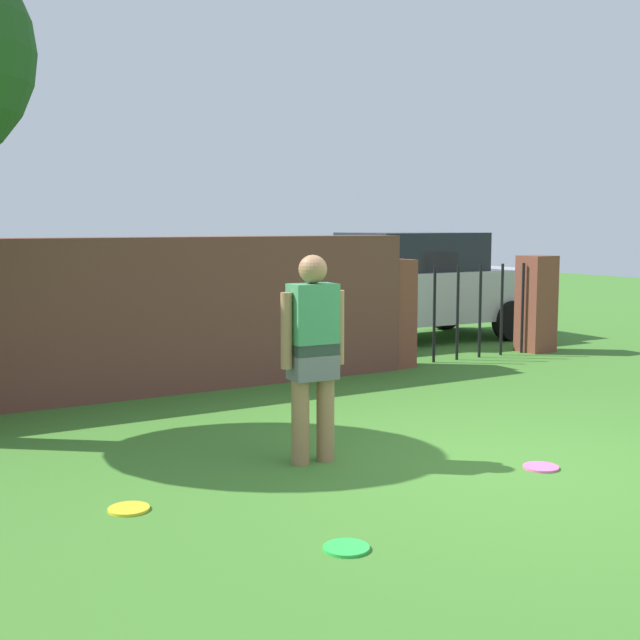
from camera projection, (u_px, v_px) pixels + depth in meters
The scene contains 8 objects.
ground_plane at pixel (505, 468), 6.35m from camera, with size 40.00×40.00×0.00m, color #3D7528.
brick_wall at pixel (134, 317), 8.98m from camera, with size 6.73×0.50×1.71m, color brown.
person at pixel (313, 349), 6.41m from camera, with size 0.54×0.24×1.62m.
fence_gate at pixel (469, 308), 11.45m from camera, with size 3.01×0.44×1.40m.
car at pixel (411, 287), 13.28m from camera, with size 4.23×1.99×1.72m.
frisbee_pink at pixel (541, 467), 6.34m from camera, with size 0.27×0.27×0.02m, color pink.
frisbee_yellow at pixel (129, 509), 5.41m from camera, with size 0.27×0.27×0.02m, color yellow.
frisbee_green at pixel (346, 548), 4.76m from camera, with size 0.27×0.27×0.02m, color green.
Camera 1 is at (-4.41, -4.56, 1.85)m, focal length 46.74 mm.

